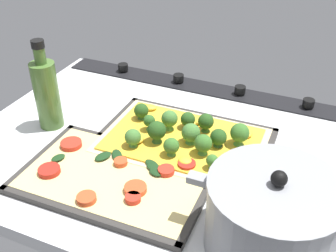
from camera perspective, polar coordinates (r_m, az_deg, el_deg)
The scene contains 8 objects.
ground_plane at distance 87.71cm, azimuth -0.28°, elevation -3.65°, with size 84.67×62.67×3.00cm, color silver.
stove_control_panel at distance 108.77cm, azimuth 5.62°, elevation 5.36°, with size 81.29×7.00×2.60cm.
baking_tray_front at distance 86.91cm, azimuth 2.03°, elevation -2.54°, with size 36.03×25.21×1.30cm.
broccoli_pizza at distance 85.74cm, azimuth 2.16°, elevation -1.56°, with size 33.61×22.80×6.20cm.
baking_tray_back at distance 78.68cm, azimuth -7.35°, elevation -7.30°, with size 35.68×23.21×1.30cm.
veggie_pizza_back at distance 78.34cm, azimuth -7.45°, elevation -6.81°, with size 33.25×20.78×1.90cm.
cooking_pot at distance 64.62cm, azimuth 14.24°, elevation -12.09°, with size 27.00×20.20×14.86cm.
oil_bottle at distance 93.29cm, azimuth -16.54°, elevation 4.46°, with size 5.40×5.40×20.39cm.
Camera 1 is at (-28.19, 64.19, 51.21)cm, focal length 43.81 mm.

